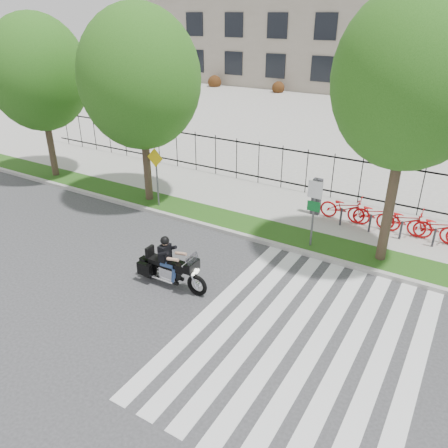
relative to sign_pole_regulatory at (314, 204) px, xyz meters
The scene contains 14 objects.
ground 5.87m from the sign_pole_regulatory, 125.26° to the right, with size 120.00×120.00×0.00m, color #333335.
curb 3.67m from the sign_pole_regulatory, behind, with size 60.00×0.20×0.15m, color #A9A79F.
grass_verge 3.66m from the sign_pole_regulatory, behind, with size 60.00×1.50×0.15m, color #1A4812.
sidewalk 4.64m from the sign_pole_regulatory, 138.43° to the left, with size 60.00×3.50×0.15m, color gray.
plaza 20.75m from the sign_pole_regulatory, 99.01° to the left, with size 80.00×34.00×0.10m, color gray.
crosswalk_stripes 5.15m from the sign_pole_regulatory, 70.87° to the right, with size 5.70×8.00×0.01m, color silver, non-canonical shape.
iron_fence 5.67m from the sign_pole_regulatory, 125.01° to the left, with size 30.00×0.06×2.00m, color black, non-canonical shape.
lamp_post_left 17.01m from the sign_pole_regulatory, 154.03° to the left, with size 1.06×0.70×4.25m.
street_tree_0 14.10m from the sign_pole_regulatory, behind, with size 4.55×4.55×7.50m.
street_tree_1 8.36m from the sign_pole_regulatory, behind, with size 4.80×4.80×7.82m.
street_tree_2 4.75m from the sign_pole_regulatory, ahead, with size 4.47×4.47×8.30m.
sign_pole_regulatory is the anchor object (origin of this frame).
sign_pole_warning 6.80m from the sign_pole_regulatory, behind, with size 0.78×0.09×2.49m.
motorcycle_rider 5.29m from the sign_pole_regulatory, 122.60° to the right, with size 2.57×0.75×1.99m.
Camera 1 is at (7.63, -8.54, 7.56)m, focal length 35.00 mm.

